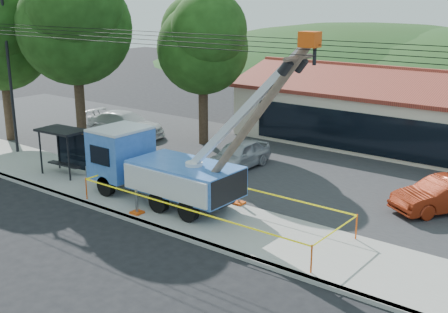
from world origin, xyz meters
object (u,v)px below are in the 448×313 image
at_px(leaning_pole, 249,126).
at_px(bus_shelter, 65,141).
at_px(utility_truck, 159,166).
at_px(car_silver, 238,170).
at_px(car_red, 441,213).
at_px(car_white, 126,137).

bearing_deg(leaning_pole, bus_shelter, -179.99).
distance_m(utility_truck, leaning_pole, 5.26).
bearing_deg(car_silver, car_red, -0.27).
distance_m(leaning_pole, car_red, 9.13).
bearing_deg(utility_truck, car_red, 32.05).
xyz_separation_m(utility_truck, leaning_pole, (4.67, -0.07, 2.41)).
bearing_deg(utility_truck, car_white, 144.20).
relative_size(utility_truck, car_red, 2.55).
distance_m(car_silver, car_red, 10.12).
relative_size(leaning_pole, car_white, 1.38).
distance_m(utility_truck, car_white, 12.35).
bearing_deg(car_white, utility_truck, -133.98).
distance_m(car_silver, car_white, 9.81).
bearing_deg(car_silver, bus_shelter, -137.44).
bearing_deg(utility_truck, bus_shelter, -179.38).
xyz_separation_m(leaning_pole, car_red, (5.24, 6.27, -4.07)).
relative_size(utility_truck, car_silver, 2.55).
bearing_deg(leaning_pole, car_white, 153.66).
height_order(leaning_pole, car_white, leaning_pole).
relative_size(leaning_pole, car_silver, 1.71).
relative_size(bus_shelter, car_red, 0.58).
bearing_deg(car_red, leaning_pole, -96.48).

